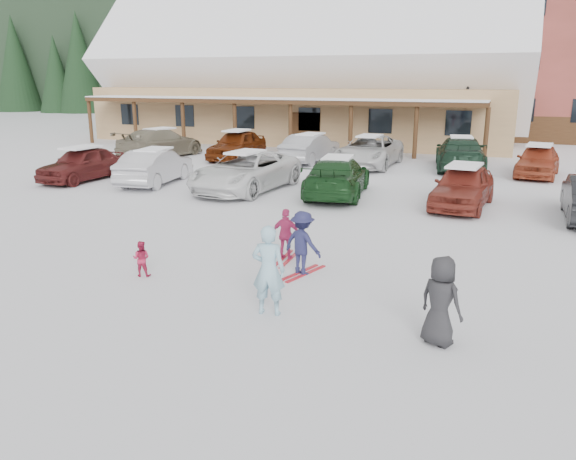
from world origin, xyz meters
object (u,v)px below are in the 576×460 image
at_px(parked_car_0, 82,164).
at_px(lamp_post, 467,95).
at_px(day_lodge, 303,82).
at_px(parked_car_9, 310,148).
at_px(adult_skier, 268,270).
at_px(parked_car_10, 369,151).
at_px(parked_car_7, 161,143).
at_px(toddler_red, 141,259).
at_px(parked_car_4, 463,186).
at_px(parked_car_12, 538,161).
at_px(parked_car_3, 337,177).
at_px(child_navy, 302,243).
at_px(parked_car_8, 237,145).
at_px(bystander_dark, 441,301).
at_px(parked_car_1, 155,167).
at_px(parked_car_11, 460,153).
at_px(parked_car_2, 246,171).
at_px(child_magenta, 286,234).

bearing_deg(parked_car_0, lamp_post, 50.79).
bearing_deg(day_lodge, parked_car_9, -68.30).
height_order(adult_skier, parked_car_10, adult_skier).
xyz_separation_m(day_lodge, parked_car_7, (-4.16, -11.62, -3.16)).
relative_size(toddler_red, parked_car_4, 0.19).
relative_size(parked_car_0, parked_car_9, 0.94).
height_order(parked_car_7, parked_car_12, parked_car_7).
xyz_separation_m(parked_car_3, parked_car_7, (-12.07, 6.72, 0.07)).
xyz_separation_m(toddler_red, parked_car_10, (0.97, 17.49, 0.36)).
bearing_deg(adult_skier, child_navy, -94.91).
xyz_separation_m(parked_car_0, parked_car_8, (3.27, 8.18, 0.07)).
bearing_deg(parked_car_7, lamp_post, -141.47).
bearing_deg(bystander_dark, child_navy, -10.79).
xyz_separation_m(adult_skier, parked_car_12, (5.20, 18.21, -0.14)).
bearing_deg(parked_car_1, lamp_post, -132.69).
height_order(toddler_red, parked_car_12, parked_car_12).
bearing_deg(parked_car_11, parked_car_2, 41.36).
distance_m(lamp_post, child_magenta, 23.36).
distance_m(parked_car_1, parked_car_8, 7.75).
distance_m(parked_car_0, parked_car_2, 7.46).
height_order(parked_car_2, parked_car_10, parked_car_10).
height_order(parked_car_8, parked_car_10, parked_car_8).
relative_size(adult_skier, bystander_dark, 1.13).
distance_m(parked_car_0, parked_car_10, 13.34).
distance_m(lamp_post, child_navy, 24.13).
relative_size(lamp_post, parked_car_12, 1.40).
relative_size(day_lodge, bystander_dark, 19.36).
distance_m(adult_skier, parked_car_0, 16.36).
bearing_deg(day_lodge, bystander_dark, -66.33).
bearing_deg(lamp_post, parked_car_11, -86.99).
distance_m(day_lodge, child_magenta, 27.73).
bearing_deg(lamp_post, day_lodge, 165.24).
distance_m(parked_car_0, parked_car_4, 15.49).
bearing_deg(child_magenta, parked_car_0, -32.78).
xyz_separation_m(parked_car_2, parked_car_7, (-8.49, 7.00, 0.03)).
height_order(adult_skier, parked_car_9, adult_skier).
height_order(parked_car_9, parked_car_10, parked_car_10).
xyz_separation_m(bystander_dark, parked_car_0, (-15.95, 10.21, -0.04)).
xyz_separation_m(parked_car_2, parked_car_9, (-0.17, 8.15, -0.02)).
distance_m(day_lodge, lamp_post, 11.63).
bearing_deg(bystander_dark, adult_skier, 23.46).
height_order(adult_skier, bystander_dark, adult_skier).
xyz_separation_m(parked_car_3, parked_car_10, (-0.58, 7.54, 0.04)).
relative_size(parked_car_1, parked_car_9, 0.98).
xyz_separation_m(toddler_red, parked_car_8, (-6.20, 17.37, 0.38)).
bearing_deg(child_magenta, parked_car_2, -61.09).
bearing_deg(adult_skier, parked_car_11, -104.45).
xyz_separation_m(bystander_dark, parked_car_2, (-8.51, 10.68, 0.00)).
height_order(parked_car_8, parked_car_12, parked_car_8).
height_order(parked_car_0, parked_car_11, parked_car_11).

